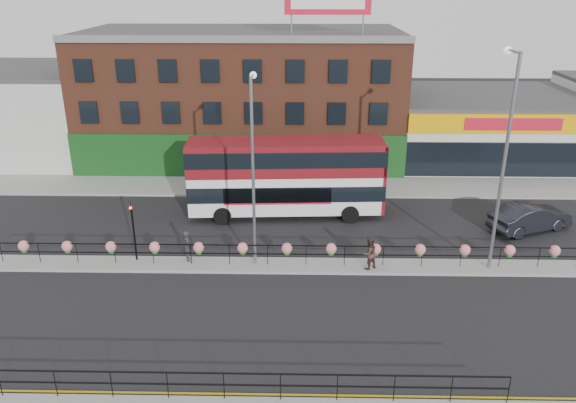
{
  "coord_description": "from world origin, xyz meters",
  "views": [
    {
      "loc": [
        0.59,
        -26.01,
        14.1
      ],
      "look_at": [
        0.0,
        3.0,
        2.5
      ],
      "focal_mm": 35.0,
      "sensor_mm": 36.0,
      "label": 1
    }
  ],
  "objects_px": {
    "double_decker_bus": "(287,170)",
    "lamp_column_east": "(505,145)",
    "car": "(530,217)",
    "pedestrian_b": "(369,253)",
    "lamp_column_west": "(253,157)",
    "pedestrian_a": "(188,246)"
  },
  "relations": [
    {
      "from": "pedestrian_a",
      "to": "pedestrian_b",
      "type": "bearing_deg",
      "value": -106.26
    },
    {
      "from": "car",
      "to": "lamp_column_west",
      "type": "distance_m",
      "value": 17.45
    },
    {
      "from": "double_decker_bus",
      "to": "lamp_column_east",
      "type": "height_order",
      "value": "lamp_column_east"
    },
    {
      "from": "double_decker_bus",
      "to": "lamp_column_west",
      "type": "height_order",
      "value": "lamp_column_west"
    },
    {
      "from": "car",
      "to": "lamp_column_east",
      "type": "xyz_separation_m",
      "value": [
        -3.93,
        -4.72,
        5.8
      ]
    },
    {
      "from": "car",
      "to": "lamp_column_east",
      "type": "distance_m",
      "value": 8.45
    },
    {
      "from": "car",
      "to": "pedestrian_b",
      "type": "height_order",
      "value": "pedestrian_b"
    },
    {
      "from": "lamp_column_west",
      "to": "pedestrian_a",
      "type": "bearing_deg",
      "value": 179.58
    },
    {
      "from": "pedestrian_a",
      "to": "lamp_column_east",
      "type": "relative_size",
      "value": 0.15
    },
    {
      "from": "car",
      "to": "pedestrian_a",
      "type": "relative_size",
      "value": 3.19
    },
    {
      "from": "double_decker_bus",
      "to": "lamp_column_west",
      "type": "relative_size",
      "value": 1.26
    },
    {
      "from": "double_decker_bus",
      "to": "pedestrian_b",
      "type": "height_order",
      "value": "double_decker_bus"
    },
    {
      "from": "double_decker_bus",
      "to": "lamp_column_east",
      "type": "distance_m",
      "value": 13.13
    },
    {
      "from": "pedestrian_a",
      "to": "lamp_column_east",
      "type": "height_order",
      "value": "lamp_column_east"
    },
    {
      "from": "pedestrian_b",
      "to": "lamp_column_east",
      "type": "bearing_deg",
      "value": 153.22
    },
    {
      "from": "car",
      "to": "pedestrian_b",
      "type": "relative_size",
      "value": 3.06
    },
    {
      "from": "pedestrian_a",
      "to": "lamp_column_west",
      "type": "height_order",
      "value": "lamp_column_west"
    },
    {
      "from": "pedestrian_b",
      "to": "lamp_column_west",
      "type": "xyz_separation_m",
      "value": [
        -5.88,
        0.72,
        4.88
      ]
    },
    {
      "from": "car",
      "to": "lamp_column_west",
      "type": "relative_size",
      "value": 0.55
    },
    {
      "from": "car",
      "to": "double_decker_bus",
      "type": "bearing_deg",
      "value": 58.93
    },
    {
      "from": "pedestrian_b",
      "to": "lamp_column_east",
      "type": "distance_m",
      "value": 8.42
    },
    {
      "from": "double_decker_bus",
      "to": "pedestrian_b",
      "type": "xyz_separation_m",
      "value": [
        4.38,
        -7.33,
        -1.99
      ]
    }
  ]
}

